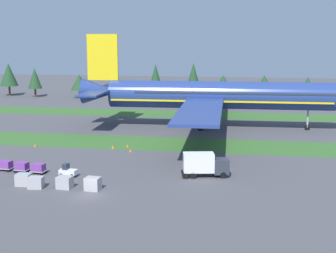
% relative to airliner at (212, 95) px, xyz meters
% --- Properties ---
extents(ground_plane, '(400.00, 400.00, 0.00)m').
position_rel_airliner_xyz_m(ground_plane, '(-11.93, -51.13, -7.60)').
color(ground_plane, '#47474C').
extents(grass_strip_near, '(320.00, 12.63, 0.01)m').
position_rel_airliner_xyz_m(grass_strip_near, '(-11.93, -18.56, -7.60)').
color(grass_strip_near, '#336028').
rests_on(grass_strip_near, ground).
extents(grass_strip_far, '(320.00, 12.63, 0.01)m').
position_rel_airliner_xyz_m(grass_strip_far, '(-11.93, 18.69, -7.60)').
color(grass_strip_far, '#336028').
rests_on(grass_strip_far, ground).
extents(airliner, '(60.22, 73.99, 21.22)m').
position_rel_airliner_xyz_m(airliner, '(0.00, 0.00, 0.00)').
color(airliner, navy).
rests_on(airliner, ground).
extents(baggage_tug, '(2.75, 1.63, 1.97)m').
position_rel_airliner_xyz_m(baggage_tug, '(-17.91, -43.10, -6.79)').
color(baggage_tug, silver).
rests_on(baggage_tug, ground).
extents(cargo_dolly_lead, '(2.38, 1.78, 1.55)m').
position_rel_airliner_xyz_m(cargo_dolly_lead, '(-22.89, -42.44, -6.68)').
color(cargo_dolly_lead, '#A3A3A8').
rests_on(cargo_dolly_lead, ground).
extents(cargo_dolly_second, '(2.38, 1.78, 1.55)m').
position_rel_airliner_xyz_m(cargo_dolly_second, '(-25.76, -42.05, -6.68)').
color(cargo_dolly_second, '#A3A3A8').
rests_on(cargo_dolly_second, ground).
extents(cargo_dolly_third, '(2.38, 1.78, 1.55)m').
position_rel_airliner_xyz_m(cargo_dolly_third, '(-28.64, -41.67, -6.68)').
color(cargo_dolly_third, '#A3A3A8').
rests_on(cargo_dolly_third, ground).
extents(catering_truck, '(7.28, 3.68, 3.58)m').
position_rel_airliner_xyz_m(catering_truck, '(2.14, -39.84, -5.65)').
color(catering_truck, '#2D333D').
rests_on(catering_truck, ground).
extents(ground_crew_marshaller, '(0.50, 0.36, 1.74)m').
position_rel_airliner_xyz_m(ground_crew_marshaller, '(-12.92, -47.70, -6.66)').
color(ground_crew_marshaller, black).
rests_on(ground_crew_marshaller, ground).
extents(uld_container_0, '(2.16, 1.81, 1.56)m').
position_rel_airliner_xyz_m(uld_container_0, '(-20.17, -49.21, -6.82)').
color(uld_container_0, '#A3A3A8').
rests_on(uld_container_0, ground).
extents(uld_container_1, '(2.08, 1.71, 1.66)m').
position_rel_airliner_xyz_m(uld_container_1, '(-22.38, -48.35, -6.77)').
color(uld_container_1, '#A3A3A8').
rests_on(uld_container_1, ground).
extents(uld_container_2, '(2.13, 1.76, 1.65)m').
position_rel_airliner_xyz_m(uld_container_2, '(-16.23, -48.66, -6.78)').
color(uld_container_2, '#A3A3A8').
rests_on(uld_container_2, ground).
extents(uld_container_3, '(2.14, 1.78, 1.76)m').
position_rel_airliner_xyz_m(uld_container_3, '(-12.17, -48.80, -6.72)').
color(uld_container_3, '#A3A3A8').
rests_on(uld_container_3, ground).
extents(taxiway_marker_0, '(0.44, 0.44, 0.55)m').
position_rel_airliner_xyz_m(taxiway_marker_0, '(-12.52, -26.23, -7.33)').
color(taxiway_marker_0, orange).
rests_on(taxiway_marker_0, ground).
extents(taxiway_marker_1, '(0.44, 0.44, 0.54)m').
position_rel_airliner_xyz_m(taxiway_marker_1, '(-31.50, -25.00, -7.33)').
color(taxiway_marker_1, orange).
rests_on(taxiway_marker_1, ground).
extents(taxiway_marker_2, '(0.44, 0.44, 0.68)m').
position_rel_airliner_xyz_m(taxiway_marker_2, '(-16.39, -24.24, -7.26)').
color(taxiway_marker_2, orange).
rests_on(taxiway_marker_2, ground).
extents(taxiway_marker_3, '(0.44, 0.44, 0.54)m').
position_rel_airliner_xyz_m(taxiway_marker_3, '(-14.02, -22.63, -7.33)').
color(taxiway_marker_3, orange).
rests_on(taxiway_marker_3, ground).
extents(distant_tree_line, '(163.03, 11.27, 12.20)m').
position_rel_airliner_xyz_m(distant_tree_line, '(-16.85, 51.48, -1.13)').
color(distant_tree_line, '#4C3823').
rests_on(distant_tree_line, ground).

